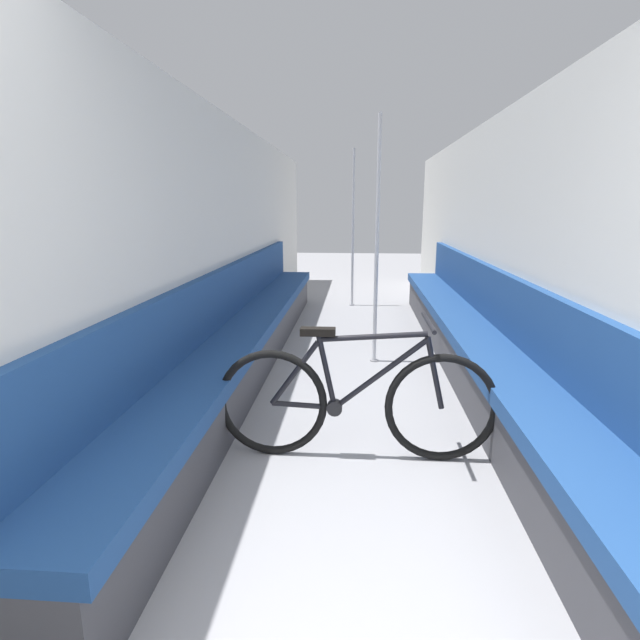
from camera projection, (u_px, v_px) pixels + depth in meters
wall_left at (220, 242)px, 4.59m from camera, size 0.10×10.77×2.28m
wall_right at (504, 244)px, 4.40m from camera, size 0.10×10.77×2.28m
bench_seat_row_left at (247, 335)px, 4.58m from camera, size 0.48×6.45×0.93m
bench_seat_row_right at (472, 340)px, 4.43m from camera, size 0.48×6.45×0.93m
bicycle at (355, 402)px, 2.92m from camera, size 1.65×0.46×0.85m
grab_pole_near at (377, 246)px, 4.58m from camera, size 0.08×0.08×2.26m
grab_pole_far at (353, 231)px, 7.27m from camera, size 0.08×0.08×2.26m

